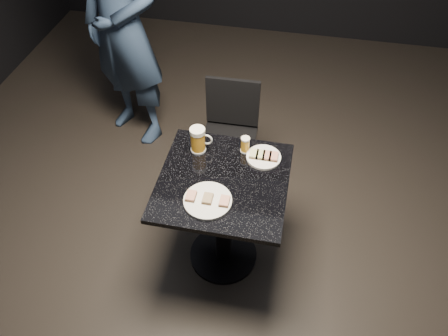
# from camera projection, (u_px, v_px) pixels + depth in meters

# --- Properties ---
(floor) EXTENTS (6.00, 6.00, 0.00)m
(floor) POSITION_uv_depth(u_px,v_px,m) (223.00, 255.00, 2.90)
(floor) COLOR black
(floor) RESTS_ON ground
(plate_large) EXTENTS (0.25, 0.25, 0.01)m
(plate_large) POSITION_uv_depth(u_px,v_px,m) (208.00, 201.00, 2.25)
(plate_large) COLOR white
(plate_large) RESTS_ON table
(plate_small) EXTENTS (0.20, 0.20, 0.01)m
(plate_small) POSITION_uv_depth(u_px,v_px,m) (264.00, 157.00, 2.46)
(plate_small) COLOR white
(plate_small) RESTS_ON table
(patron) EXTENTS (0.82, 0.70, 1.90)m
(patron) POSITION_uv_depth(u_px,v_px,m) (122.00, 27.00, 3.10)
(patron) COLOR navy
(patron) RESTS_ON floor
(table) EXTENTS (0.70, 0.70, 0.75)m
(table) POSITION_uv_depth(u_px,v_px,m) (223.00, 207.00, 2.53)
(table) COLOR black
(table) RESTS_ON floor
(beer_mug) EXTENTS (0.13, 0.09, 0.16)m
(beer_mug) POSITION_uv_depth(u_px,v_px,m) (198.00, 140.00, 2.46)
(beer_mug) COLOR silver
(beer_mug) RESTS_ON table
(beer_tumbler) EXTENTS (0.06, 0.06, 0.10)m
(beer_tumbler) POSITION_uv_depth(u_px,v_px,m) (245.00, 145.00, 2.48)
(beer_tumbler) COLOR silver
(beer_tumbler) RESTS_ON table
(chair) EXTENTS (0.37, 0.37, 0.85)m
(chair) POSITION_uv_depth(u_px,v_px,m) (230.00, 132.00, 3.01)
(chair) COLOR black
(chair) RESTS_ON floor
(canapes_on_plate_large) EXTENTS (0.23, 0.07, 0.02)m
(canapes_on_plate_large) POSITION_uv_depth(u_px,v_px,m) (208.00, 198.00, 2.23)
(canapes_on_plate_large) COLOR #4C3521
(canapes_on_plate_large) RESTS_ON plate_large
(canapes_on_plate_small) EXTENTS (0.16, 0.07, 0.02)m
(canapes_on_plate_small) POSITION_uv_depth(u_px,v_px,m) (264.00, 155.00, 2.45)
(canapes_on_plate_small) COLOR #4C3521
(canapes_on_plate_small) RESTS_ON plate_small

